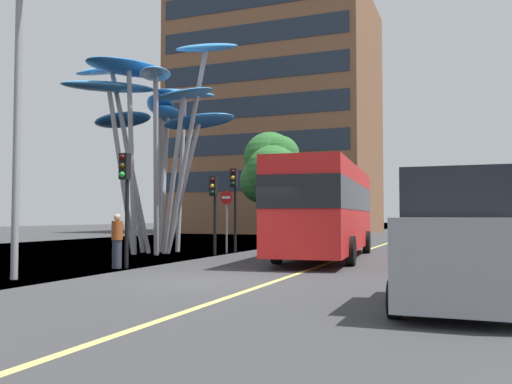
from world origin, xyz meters
name	(u,v)px	position (x,y,z in m)	size (l,w,h in m)	color
ground	(182,281)	(-0.71, 0.00, -0.05)	(120.00, 240.00, 0.10)	#38383A
red_bus	(327,206)	(1.09, 7.94, 1.99)	(3.42, 10.98, 3.64)	red
leaf_sculpture	(155,105)	(-6.51, 7.98, 6.41)	(7.40, 7.94, 9.08)	#9EA0A5
traffic_light_kerb_near	(125,185)	(-3.67, 1.74, 2.55)	(0.28, 0.42, 3.51)	black
traffic_light_kerb_far	(214,198)	(-3.55, 7.73, 2.34)	(0.28, 0.42, 3.21)	black
traffic_light_island_mid	(234,192)	(-3.30, 9.25, 2.64)	(0.28, 0.42, 3.64)	black
car_parked_near	(458,245)	(5.92, -2.33, 1.11)	(2.05, 3.81, 2.37)	gray
car_parked_mid	(464,234)	(5.97, 5.16, 1.06)	(2.09, 3.96, 2.25)	gray
car_parked_far	(474,230)	(6.33, 12.41, 1.01)	(2.03, 4.36, 2.16)	gold
street_lamp	(29,87)	(-4.23, -1.66, 4.86)	(1.64, 0.44, 7.61)	gray
tree_pavement_near	(270,167)	(-6.64, 23.04, 4.96)	(4.46, 5.02, 7.55)	brown
pedestrian	(117,241)	(-3.90, 1.69, 0.83)	(0.34, 0.34, 1.66)	#2D3342
no_entry_sign	(226,212)	(-3.63, 9.16, 1.79)	(0.60, 0.12, 2.70)	gray
backdrop_building	(279,119)	(-11.40, 38.92, 11.35)	(18.46, 14.82, 22.69)	brown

